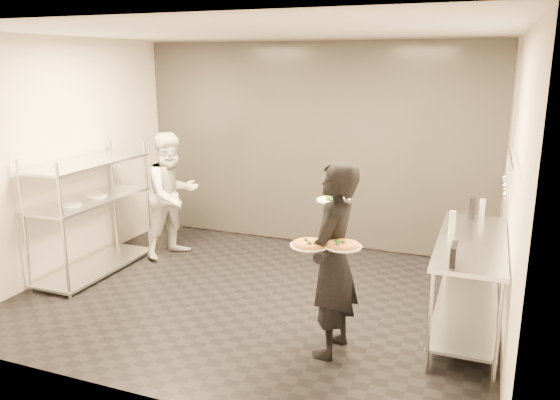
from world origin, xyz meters
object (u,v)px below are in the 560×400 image
at_px(chef, 172,195).
at_px(pos_monitor, 454,254).
at_px(bottle_green, 452,222).
at_px(bottle_clear, 482,208).
at_px(bottle_dark, 472,209).
at_px(salad_plate, 333,198).
at_px(pizza_plate_far, 343,245).
at_px(waiter, 333,261).
at_px(pizza_plate_near, 310,244).
at_px(prep_counter, 470,269).
at_px(pass_rack, 91,210).

xyz_separation_m(chef, pos_monitor, (3.61, -1.57, 0.18)).
xyz_separation_m(bottle_green, bottle_clear, (0.25, 0.68, -0.01)).
distance_m(bottle_green, bottle_dark, 0.62).
bearing_deg(salad_plate, bottle_clear, 47.55).
bearing_deg(salad_plate, pizza_plate_far, -64.72).
bearing_deg(salad_plate, bottle_green, 34.10).
bearing_deg(waiter, pizza_plate_near, -27.65).
height_order(waiter, bottle_clear, waiter).
relative_size(pizza_plate_far, bottle_green, 1.38).
distance_m(chef, pos_monitor, 3.94).
relative_size(pos_monitor, bottle_dark, 1.06).
xyz_separation_m(chef, bottle_dark, (3.69, -0.13, 0.21)).
bearing_deg(waiter, bottle_green, 141.19).
distance_m(waiter, bottle_green, 1.31).
bearing_deg(pizza_plate_near, salad_plate, 84.03).
distance_m(prep_counter, bottle_green, 0.46).
distance_m(pizza_plate_far, salad_plate, 0.57).
bearing_deg(salad_plate, prep_counter, 25.03).
xyz_separation_m(pass_rack, prep_counter, (4.33, 0.00, -0.14)).
bearing_deg(bottle_dark, pos_monitor, -93.21).
relative_size(chef, pizza_plate_far, 5.37).
xyz_separation_m(pass_rack, salad_plate, (3.15, -0.55, 0.56)).
distance_m(pass_rack, waiter, 3.35).
bearing_deg(chef, pos_monitor, -91.92).
relative_size(pass_rack, bottle_dark, 7.43).
bearing_deg(prep_counter, chef, 167.15).
xyz_separation_m(pass_rack, bottle_clear, (4.39, 0.80, 0.25)).
distance_m(pass_rack, prep_counter, 4.33).
relative_size(waiter, salad_plate, 5.72).
distance_m(pizza_plate_near, bottle_green, 1.56).
bearing_deg(bottle_clear, pos_monitor, -96.68).
relative_size(pass_rack, bottle_clear, 7.99).
distance_m(prep_counter, salad_plate, 1.48).
height_order(bottle_green, bottle_clear, bottle_green).
height_order(prep_counter, bottle_dark, bottle_dark).
bearing_deg(pizza_plate_near, pos_monitor, 16.60).
xyz_separation_m(chef, bottle_green, (3.54, -0.74, 0.21)).
relative_size(pizza_plate_near, bottle_clear, 1.61).
xyz_separation_m(waiter, bottle_green, (0.90, 0.95, 0.18)).
bearing_deg(pos_monitor, waiter, -172.87).
height_order(waiter, bottle_green, waiter).
xyz_separation_m(pizza_plate_far, bottle_dark, (0.92, 1.72, -0.04)).
xyz_separation_m(prep_counter, pos_monitor, (-0.12, -0.72, 0.38)).
xyz_separation_m(salad_plate, pos_monitor, (1.06, -0.17, -0.33)).
height_order(pizza_plate_near, pos_monitor, pizza_plate_near).
bearing_deg(salad_plate, chef, 151.26).
bearing_deg(pass_rack, prep_counter, 0.03).
relative_size(pizza_plate_near, bottle_green, 1.46).
distance_m(pos_monitor, bottle_green, 0.84).
height_order(pizza_plate_far, pos_monitor, pizza_plate_far).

